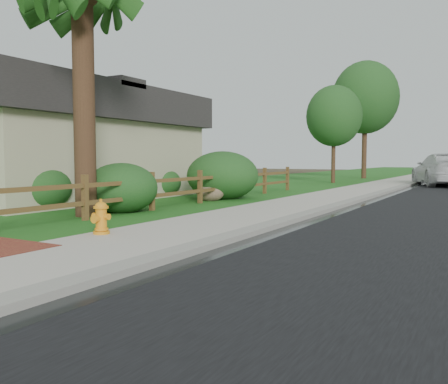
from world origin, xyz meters
The scene contains 17 objects.
ground centered at (0.00, 0.00, 0.00)m, with size 120.00×120.00×0.00m, color #372B1E.
curb centered at (0.40, 35.00, 0.06)m, with size 0.40×90.00×0.12m, color gray.
wet_gutter centered at (0.75, 35.00, 0.02)m, with size 0.50×90.00×0.00m, color black.
sidewalk centered at (-0.90, 35.00, 0.05)m, with size 2.20×90.00×0.10m, color #B0A899.
grass_strip centered at (-2.80, 35.00, 0.03)m, with size 1.60×90.00×0.06m, color #1F5017.
lawn_near centered at (-8.00, 35.00, 0.02)m, with size 9.00×90.00×0.04m, color #1F5017.
ranch_fence centered at (-3.60, 6.40, 0.62)m, with size 0.12×16.92×1.10m.
house centered at (-11.00, 7.00, 2.08)m, with size 10.60×9.60×4.05m.
fire_hydrant centered at (-1.70, 1.35, 0.39)m, with size 0.41×0.33×0.63m.
white_suv centered at (2.00, 22.96, 0.88)m, with size 2.41×5.93×1.72m, color silver.
boulder centered at (-3.90, 8.70, 0.34)m, with size 1.01×0.76×0.67m, color brown.
shrub_a centered at (-6.50, 3.93, 0.64)m, with size 1.70×1.70×1.27m, color #1A491D.
shrub_b centered at (-4.18, 4.65, 0.67)m, with size 1.92×1.92×1.35m, color #1A491D.
shrub_c centered at (-6.50, 9.36, 0.56)m, with size 1.56×1.56×1.13m, color #1A491D.
shrub_d centered at (-3.90, 9.54, 0.86)m, with size 2.53×2.53×1.72m, color #1A491D.
tree_near_left centered at (-3.90, 22.61, 3.96)m, with size 3.25×3.25×5.75m.
tree_mid_left centered at (-3.90, 30.13, 5.85)m, with size 4.74×4.74×8.48m.
Camera 1 is at (4.43, -4.88, 1.45)m, focal length 38.00 mm.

